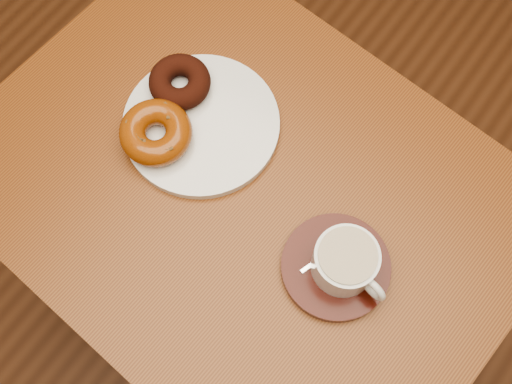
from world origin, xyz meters
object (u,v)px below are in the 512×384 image
Objects in this scene: cafe_table at (246,215)px; coffee_cup at (346,262)px; saucer at (335,267)px; donut_plate at (201,124)px.

coffee_cup is at bearing -1.27° from cafe_table.
saucer is at bearing -148.74° from coffee_cup.
donut_plate is 0.30m from coffee_cup.
cafe_table is 5.62× the size of saucer.
donut_plate is at bearing 179.49° from coffee_cup.
coffee_cup is (0.18, -0.02, 0.17)m from cafe_table.
cafe_table is at bearing -174.43° from coffee_cup.
saucer is at bearing -2.66° from cafe_table.
cafe_table is 0.22m from saucer.
donut_plate is 2.06× the size of coffee_cup.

